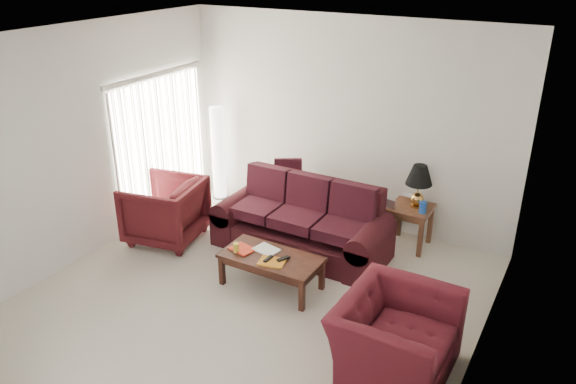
% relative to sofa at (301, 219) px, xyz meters
% --- Properties ---
extents(floor, '(5.00, 5.00, 0.00)m').
position_rel_sofa_xyz_m(floor, '(0.04, -1.28, -0.48)').
color(floor, '#B8AD9D').
rests_on(floor, ground).
extents(blinds, '(0.10, 2.00, 2.16)m').
position_rel_sofa_xyz_m(blinds, '(-2.38, 0.02, 0.60)').
color(blinds, silver).
rests_on(blinds, ground).
extents(sofa, '(2.40, 1.14, 0.96)m').
position_rel_sofa_xyz_m(sofa, '(0.00, 0.00, 0.00)').
color(sofa, black).
rests_on(sofa, ground).
extents(throw_pillow, '(0.45, 0.38, 0.43)m').
position_rel_sofa_xyz_m(throw_pillow, '(-0.67, 0.83, 0.25)').
color(throw_pillow, black).
rests_on(throw_pillow, sofa).
extents(end_table, '(0.59, 0.59, 0.59)m').
position_rel_sofa_xyz_m(end_table, '(1.23, 0.87, -0.18)').
color(end_table, '#4B231A').
rests_on(end_table, ground).
extents(table_lamp, '(0.41, 0.41, 0.60)m').
position_rel_sofa_xyz_m(table_lamp, '(1.28, 0.91, 0.41)').
color(table_lamp, gold).
rests_on(table_lamp, end_table).
extents(clock, '(0.13, 0.07, 0.13)m').
position_rel_sofa_xyz_m(clock, '(1.00, 0.69, 0.18)').
color(clock, '#B2B3B7').
rests_on(clock, end_table).
extents(blue_canister, '(0.10, 0.10, 0.15)m').
position_rel_sofa_xyz_m(blue_canister, '(1.41, 0.76, 0.19)').
color(blue_canister, '#17429A').
rests_on(blue_canister, end_table).
extents(picture_frame, '(0.14, 0.16, 0.05)m').
position_rel_sofa_xyz_m(picture_frame, '(1.10, 1.07, 0.19)').
color(picture_frame, white).
rests_on(picture_frame, end_table).
extents(floor_lamp, '(0.31, 0.31, 1.55)m').
position_rel_sofa_xyz_m(floor_lamp, '(-2.01, 0.91, 0.30)').
color(floor_lamp, white).
rests_on(floor_lamp, ground).
extents(armchair_left, '(1.14, 1.12, 0.89)m').
position_rel_sofa_xyz_m(armchair_left, '(-1.81, -0.64, -0.04)').
color(armchair_left, '#400E12').
rests_on(armchair_left, ground).
extents(armchair_right, '(1.06, 1.21, 0.77)m').
position_rel_sofa_xyz_m(armchair_right, '(1.90, -1.60, -0.09)').
color(armchair_right, '#461018').
rests_on(armchair_right, ground).
extents(coffee_table, '(1.30, 0.81, 0.42)m').
position_rel_sofa_xyz_m(coffee_table, '(0.11, -0.95, -0.27)').
color(coffee_table, black).
rests_on(coffee_table, ground).
extents(magazine_red, '(0.34, 0.28, 0.02)m').
position_rel_sofa_xyz_m(magazine_red, '(-0.28, -0.99, -0.05)').
color(magazine_red, red).
rests_on(magazine_red, coffee_table).
extents(magazine_white, '(0.34, 0.28, 0.02)m').
position_rel_sofa_xyz_m(magazine_white, '(-0.01, -0.86, -0.05)').
color(magazine_white, white).
rests_on(magazine_white, coffee_table).
extents(magazine_orange, '(0.35, 0.29, 0.02)m').
position_rel_sofa_xyz_m(magazine_orange, '(0.19, -1.07, -0.05)').
color(magazine_orange, '#BA6E15').
rests_on(magazine_orange, coffee_table).
extents(remote_a, '(0.05, 0.16, 0.02)m').
position_rel_sofa_xyz_m(remote_a, '(0.14, -1.06, -0.03)').
color(remote_a, black).
rests_on(remote_a, coffee_table).
extents(remote_b, '(0.11, 0.17, 0.02)m').
position_rel_sofa_xyz_m(remote_b, '(0.29, -0.96, -0.03)').
color(remote_b, black).
rests_on(remote_b, coffee_table).
extents(yellow_glass, '(0.08, 0.08, 0.12)m').
position_rel_sofa_xyz_m(yellow_glass, '(-0.31, -1.07, 0.00)').
color(yellow_glass, yellow).
rests_on(yellow_glass, coffee_table).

